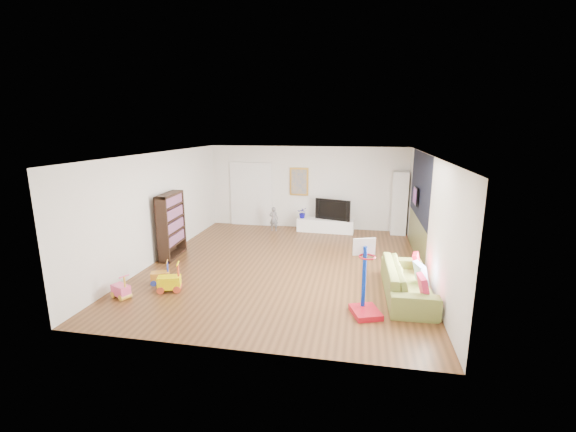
% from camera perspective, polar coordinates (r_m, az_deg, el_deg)
% --- Properties ---
extents(floor, '(6.50, 7.50, 0.00)m').
position_cam_1_polar(floor, '(9.52, -0.45, -7.30)').
color(floor, brown).
rests_on(floor, ground).
extents(ceiling, '(6.50, 7.50, 0.00)m').
position_cam_1_polar(ceiling, '(8.94, -0.48, 9.14)').
color(ceiling, white).
rests_on(ceiling, ground).
extents(wall_back, '(6.50, 0.00, 2.70)m').
position_cam_1_polar(wall_back, '(12.77, 2.79, 4.22)').
color(wall_back, silver).
rests_on(wall_back, ground).
extents(wall_front, '(6.50, 0.00, 2.70)m').
position_cam_1_polar(wall_front, '(5.64, -7.88, -7.41)').
color(wall_front, silver).
rests_on(wall_front, ground).
extents(wall_left, '(0.00, 7.50, 2.70)m').
position_cam_1_polar(wall_left, '(10.26, -18.59, 1.35)').
color(wall_left, white).
rests_on(wall_left, ground).
extents(wall_right, '(0.00, 7.50, 2.70)m').
position_cam_1_polar(wall_right, '(9.10, 20.05, -0.19)').
color(wall_right, silver).
rests_on(wall_right, ground).
extents(navy_accent, '(0.01, 3.20, 1.70)m').
position_cam_1_polar(navy_accent, '(10.37, 18.99, 4.25)').
color(navy_accent, black).
rests_on(navy_accent, wall_right).
extents(olive_wainscot, '(0.01, 3.20, 1.00)m').
position_cam_1_polar(olive_wainscot, '(10.64, 18.45, -2.94)').
color(olive_wainscot, brown).
rests_on(olive_wainscot, wall_right).
extents(doorway, '(1.45, 0.06, 2.10)m').
position_cam_1_polar(doorway, '(13.17, -5.47, 3.13)').
color(doorway, white).
rests_on(doorway, ground).
extents(painting_back, '(0.62, 0.06, 0.92)m').
position_cam_1_polar(painting_back, '(12.74, 1.65, 5.12)').
color(painting_back, gold).
rests_on(painting_back, wall_back).
extents(artwork_right, '(0.04, 0.56, 0.46)m').
position_cam_1_polar(artwork_right, '(10.60, 18.37, 2.83)').
color(artwork_right, '#7F3F8C').
rests_on(artwork_right, wall_right).
extents(media_console, '(1.83, 0.54, 0.42)m').
position_cam_1_polar(media_console, '(12.46, 5.56, -1.40)').
color(media_console, white).
rests_on(media_console, ground).
extents(tall_cabinet, '(0.47, 0.47, 1.97)m').
position_cam_1_polar(tall_cabinet, '(12.50, 16.17, 1.82)').
color(tall_cabinet, white).
rests_on(tall_cabinet, ground).
extents(bookshelf, '(0.38, 1.16, 1.67)m').
position_cam_1_polar(bookshelf, '(10.35, -16.91, -1.34)').
color(bookshelf, black).
rests_on(bookshelf, ground).
extents(sofa, '(0.92, 2.22, 0.64)m').
position_cam_1_polar(sofa, '(8.12, 17.29, -9.18)').
color(sofa, olive).
rests_on(sofa, ground).
extents(basketball_hoop, '(0.64, 0.71, 1.39)m').
position_cam_1_polar(basketball_hoop, '(7.02, 11.64, -9.11)').
color(basketball_hoop, '#AC0E1D').
rests_on(basketball_hoop, ground).
extents(ride_on_yellow, '(0.52, 0.40, 0.60)m').
position_cam_1_polar(ride_on_yellow, '(8.35, -17.23, -8.69)').
color(ride_on_yellow, '#FFE900').
rests_on(ride_on_yellow, ground).
extents(ride_on_orange, '(0.44, 0.36, 0.50)m').
position_cam_1_polar(ride_on_orange, '(8.80, -18.44, -7.99)').
color(ride_on_orange, orange).
rests_on(ride_on_orange, ground).
extents(ride_on_pink, '(0.43, 0.36, 0.50)m').
position_cam_1_polar(ride_on_pink, '(8.40, -23.57, -9.49)').
color(ride_on_pink, '#EA4B7B').
rests_on(ride_on_pink, ground).
extents(child, '(0.30, 0.20, 0.79)m').
position_cam_1_polar(child, '(12.49, -2.14, -0.44)').
color(child, slate).
rests_on(child, ground).
extents(tv, '(1.16, 0.49, 0.67)m').
position_cam_1_polar(tv, '(12.34, 6.82, 1.03)').
color(tv, black).
rests_on(tv, media_console).
extents(vase_plant, '(0.32, 0.28, 0.36)m').
position_cam_1_polar(vase_plant, '(12.46, 2.18, 0.49)').
color(vase_plant, '#0D0985').
rests_on(vase_plant, media_console).
extents(pillow_left, '(0.14, 0.41, 0.40)m').
position_cam_1_polar(pillow_left, '(7.46, 19.43, -9.80)').
color(pillow_left, '#C5234C').
rests_on(pillow_left, sofa).
extents(pillow_center, '(0.21, 0.42, 0.41)m').
position_cam_1_polar(pillow_center, '(8.08, 19.06, -8.00)').
color(pillow_center, silver).
rests_on(pillow_center, sofa).
extents(pillow_right, '(0.17, 0.37, 0.35)m').
position_cam_1_polar(pillow_right, '(8.71, 18.51, -6.44)').
color(pillow_right, '#A90719').
rests_on(pillow_right, sofa).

